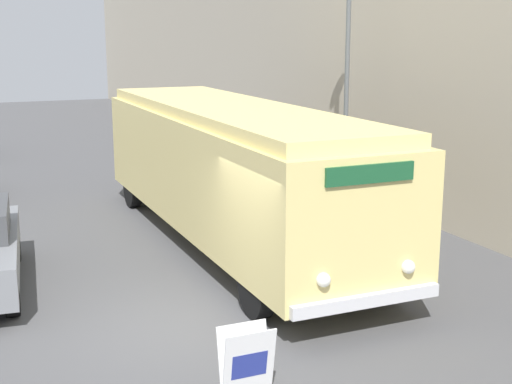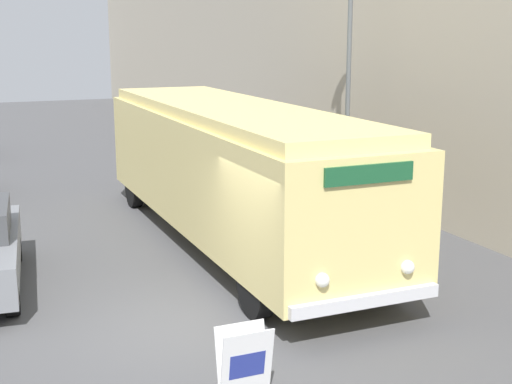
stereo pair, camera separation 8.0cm
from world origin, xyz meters
The scene contains 5 objects.
ground_plane centered at (0.00, 0.00, 0.00)m, with size 80.00×80.00×0.00m, color #4C4C4F.
building_wall_right centered at (7.56, 10.00, 4.49)m, with size 0.30×60.00×8.97m.
vintage_bus centered at (2.48, 4.13, 1.75)m, with size 2.70×11.19×3.06m.
sign_board centered at (0.11, -2.39, 0.47)m, with size 0.68×0.37×0.98m.
streetlamp centered at (6.37, 5.87, 4.00)m, with size 0.36×0.36×6.12m.
Camera 2 is at (-3.02, -10.08, 4.59)m, focal length 50.00 mm.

